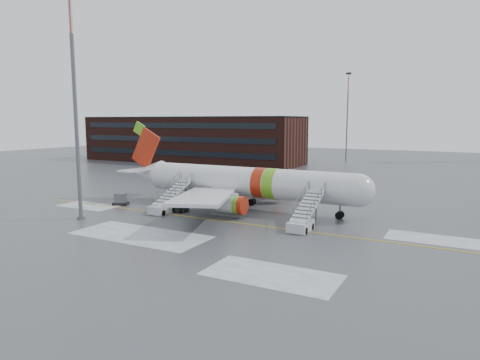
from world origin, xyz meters
The scene contains 9 objects.
ground centered at (0.00, 0.00, 0.00)m, with size 260.00×260.00×0.00m, color #494C4F.
airliner centered at (-3.35, 6.29, 3.42)m, with size 35.03×32.97×11.18m.
airstair_fwd centered at (7.49, -0.25, 1.06)m, with size 2.05×7.70×3.48m.
airstair_aft centered at (-10.38, -0.25, 1.06)m, with size 2.05×7.70×3.48m.
pushback_tug centered at (-9.40, 0.71, 0.61)m, with size 2.46×1.89×1.37m.
uld_container centered at (-18.67, 0.60, 0.74)m, with size 2.32×2.03×1.58m.
light_mast_near centered at (-16.75, -7.83, 13.47)m, with size 1.20×1.20×26.09m.
terminal_building centered at (-45.00, 54.98, 6.20)m, with size 62.00×16.11×12.30m.
light_mast_far_n centered at (-8.00, 78.00, 13.84)m, with size 1.20×1.20×24.25m.
Camera 1 is at (22.17, -41.73, 11.30)m, focal length 32.00 mm.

